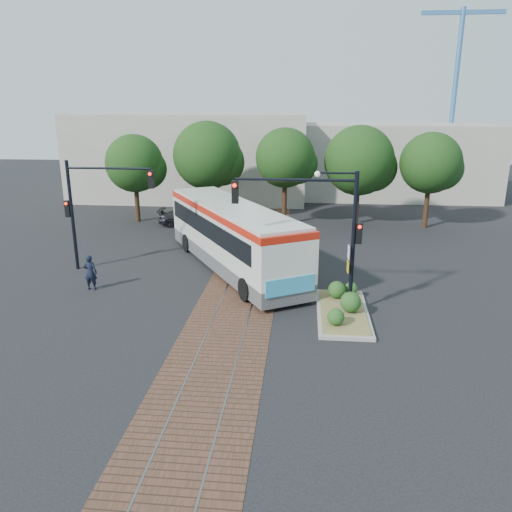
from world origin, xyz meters
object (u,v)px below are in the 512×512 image
object	(u,v)px
traffic_island	(343,306)
signal_pole_main	(324,220)
signal_pole_left	(91,201)
officer	(90,272)
city_bus	(232,233)
parked_car	(188,217)

from	to	relation	value
traffic_island	signal_pole_main	bearing A→B (deg)	174.64
signal_pole_left	officer	bearing A→B (deg)	-72.07
city_bus	parked_car	world-z (taller)	city_bus
traffic_island	parked_car	world-z (taller)	parked_car
signal_pole_main	officer	size ratio (longest dim) A/B	3.39
signal_pole_main	city_bus	bearing A→B (deg)	129.41
officer	parked_car	bearing A→B (deg)	-99.08
signal_pole_main	signal_pole_left	size ratio (longest dim) A/B	1.00
signal_pole_main	parked_car	bearing A→B (deg)	121.46
traffic_island	officer	distance (m)	12.34
parked_car	city_bus	bearing A→B (deg)	-155.06
parked_car	traffic_island	bearing A→B (deg)	-147.26
signal_pole_main	signal_pole_left	distance (m)	13.14
signal_pole_left	officer	world-z (taller)	signal_pole_left
city_bus	signal_pole_left	size ratio (longest dim) A/B	2.16
traffic_island	signal_pole_main	world-z (taller)	signal_pole_main
city_bus	signal_pole_left	world-z (taller)	signal_pole_left
officer	parked_car	world-z (taller)	officer
traffic_island	signal_pole_main	distance (m)	3.95
signal_pole_main	parked_car	size ratio (longest dim) A/B	1.36
city_bus	officer	size ratio (longest dim) A/B	7.33
signal_pole_main	officer	xyz separation A→B (m)	(-11.24, 1.73, -3.27)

